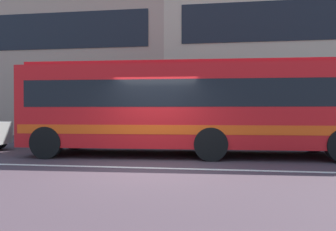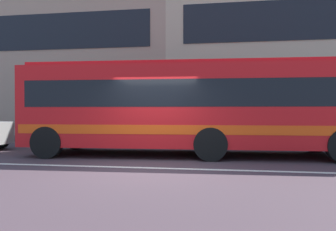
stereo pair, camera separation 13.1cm
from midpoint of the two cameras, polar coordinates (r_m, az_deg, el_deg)
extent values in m
plane|color=#44343C|center=(8.00, -3.53, -9.83)|extent=(160.00, 160.00, 0.00)
cube|color=silver|center=(8.00, -3.53, -9.80)|extent=(60.00, 0.16, 0.01)
cube|color=#326623|center=(13.98, 4.87, -2.84)|extent=(15.48, 1.10, 1.19)
cube|color=tan|center=(27.34, -22.69, 9.09)|extent=(22.65, 11.92, 10.91)
cube|color=red|center=(10.17, 4.41, 1.70)|extent=(10.92, 2.91, 2.57)
cube|color=black|center=(10.18, 4.42, 3.87)|extent=(10.27, 2.90, 0.82)
cube|color=#EE4910|center=(10.18, 4.41, -2.29)|extent=(10.71, 2.92, 0.28)
cube|color=red|center=(10.28, 4.42, 9.22)|extent=(10.47, 2.49, 0.12)
cube|color=black|center=(11.67, -23.32, 3.41)|extent=(0.11, 2.09, 0.91)
cylinder|color=black|center=(10.22, -21.49, -4.74)|extent=(1.01, 0.32, 1.00)
cylinder|color=black|center=(12.29, -16.53, -3.80)|extent=(1.01, 0.32, 1.00)
cylinder|color=black|center=(9.08, 8.40, -5.39)|extent=(1.01, 0.32, 1.00)
cylinder|color=black|center=(11.35, 7.93, -4.15)|extent=(1.01, 0.32, 1.00)
cylinder|color=black|center=(12.07, 26.08, -3.93)|extent=(1.01, 0.32, 1.00)
cylinder|color=black|center=(13.64, -28.80, -4.17)|extent=(0.64, 0.23, 0.64)
camera|label=1|loc=(0.07, -89.62, 0.01)|focal=32.37mm
camera|label=2|loc=(0.07, 90.38, -0.01)|focal=32.37mm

